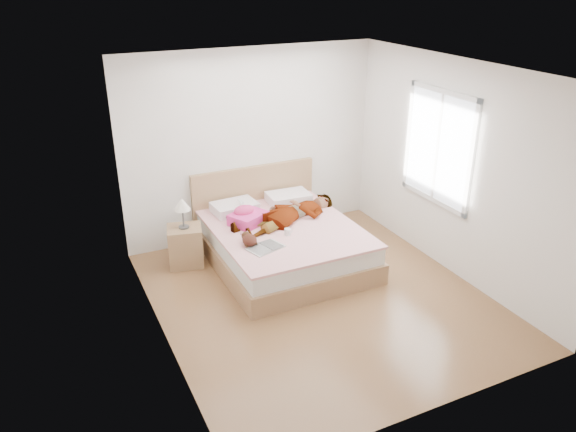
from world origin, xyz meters
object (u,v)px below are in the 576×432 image
(phone, at_px, (241,201))
(plush_toy, at_px, (249,239))
(towel, at_px, (247,216))
(magazine, at_px, (266,248))
(coffee_mug, at_px, (288,232))
(woman, at_px, (288,211))
(bed, at_px, (282,241))
(nightstand, at_px, (185,243))

(phone, xyz_separation_m, plush_toy, (-0.25, -0.89, -0.11))
(towel, xyz_separation_m, magazine, (-0.07, -0.74, -0.09))
(magazine, xyz_separation_m, plush_toy, (-0.14, 0.16, 0.07))
(towel, relative_size, magazine, 1.18)
(coffee_mug, bearing_deg, magazine, -151.42)
(woman, relative_size, plush_toy, 6.18)
(woman, xyz_separation_m, bed, (-0.15, -0.13, -0.35))
(woman, relative_size, coffee_mug, 14.63)
(coffee_mug, xyz_separation_m, nightstand, (-1.10, 0.73, -0.25))
(nightstand, bearing_deg, plush_toy, -54.17)
(bed, xyz_separation_m, coffee_mug, (-0.07, -0.31, 0.28))
(woman, xyz_separation_m, nightstand, (-1.31, 0.29, -0.32))
(magazine, height_order, nightstand, nightstand)
(woman, distance_m, plush_toy, 0.90)
(bed, height_order, coffee_mug, bed)
(towel, height_order, magazine, towel)
(phone, distance_m, bed, 0.76)
(bed, height_order, plush_toy, bed)
(towel, distance_m, magazine, 0.75)
(towel, xyz_separation_m, plush_toy, (-0.21, -0.58, -0.02))
(coffee_mug, bearing_deg, phone, 108.51)
(plush_toy, xyz_separation_m, nightstand, (-0.56, 0.78, -0.28))
(towel, xyz_separation_m, coffee_mug, (0.32, -0.53, -0.05))
(phone, bearing_deg, plush_toy, -122.85)
(magazine, height_order, plush_toy, plush_toy)
(magazine, xyz_separation_m, nightstand, (-0.71, 0.94, -0.21))
(woman, distance_m, bed, 0.40)
(coffee_mug, xyz_separation_m, plush_toy, (-0.53, -0.05, 0.03))
(magazine, distance_m, coffee_mug, 0.44)
(towel, height_order, coffee_mug, towel)
(woman, xyz_separation_m, magazine, (-0.61, -0.65, -0.10))
(magazine, bearing_deg, towel, 84.68)
(bed, height_order, nightstand, bed)
(coffee_mug, distance_m, plush_toy, 0.53)
(plush_toy, bearing_deg, towel, 69.97)
(bed, relative_size, plush_toy, 8.01)
(magazine, bearing_deg, coffee_mug, 28.58)
(phone, height_order, towel, towel)
(woman, height_order, towel, towel)
(coffee_mug, bearing_deg, woman, 63.59)
(bed, distance_m, coffee_mug, 0.42)
(phone, relative_size, magazine, 0.20)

